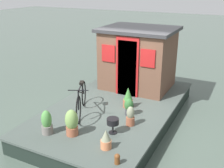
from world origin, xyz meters
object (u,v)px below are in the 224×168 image
(potted_plant_fern, at_px, (130,116))
(potted_plant_mint, at_px, (128,98))
(mooring_bollard, at_px, (117,159))
(potted_plant_thyme, at_px, (129,106))
(houseboat_cabin, at_px, (138,58))
(bicycle, at_px, (81,100))
(potted_plant_rosemary, at_px, (47,123))
(potted_plant_ivy, at_px, (72,123))
(charcoal_grill, at_px, (113,122))
(potted_plant_lavender, at_px, (106,140))

(potted_plant_fern, relative_size, potted_plant_mint, 0.85)
(mooring_bollard, bearing_deg, potted_plant_thyme, 17.60)
(houseboat_cabin, height_order, mooring_bollard, houseboat_cabin)
(bicycle, distance_m, mooring_bollard, 2.35)
(potted_plant_thyme, xyz_separation_m, potted_plant_mint, (0.44, 0.22, 0.03))
(potted_plant_thyme, xyz_separation_m, potted_plant_rosemary, (-1.70, 1.30, 0.02))
(potted_plant_ivy, relative_size, potted_plant_rosemary, 1.08)
(potted_plant_ivy, relative_size, potted_plant_thyme, 1.35)
(bicycle, height_order, charcoal_grill, bicycle)
(bicycle, bearing_deg, potted_plant_mint, -45.96)
(potted_plant_rosemary, relative_size, mooring_bollard, 2.67)
(bicycle, xyz_separation_m, charcoal_grill, (-0.53, -1.19, -0.11))
(potted_plant_fern, xyz_separation_m, charcoal_grill, (-0.53, 0.21, 0.05))
(potted_plant_lavender, bearing_deg, bicycle, 49.50)
(potted_plant_fern, distance_m, mooring_bollard, 1.56)
(potted_plant_thyme, relative_size, mooring_bollard, 2.13)
(potted_plant_fern, height_order, potted_plant_rosemary, potted_plant_rosemary)
(potted_plant_ivy, bearing_deg, potted_plant_lavender, -97.84)
(potted_plant_rosemary, relative_size, potted_plant_mint, 1.00)
(potted_plant_fern, bearing_deg, potted_plant_rosemary, 128.38)
(potted_plant_thyme, height_order, charcoal_grill, potted_plant_thyme)
(potted_plant_fern, relative_size, charcoal_grill, 1.32)
(potted_plant_ivy, distance_m, potted_plant_lavender, 0.96)
(potted_plant_lavender, distance_m, mooring_bollard, 0.58)
(bicycle, distance_m, potted_plant_ivy, 1.10)
(houseboat_cabin, distance_m, potted_plant_lavender, 3.84)
(potted_plant_lavender, height_order, charcoal_grill, potted_plant_lavender)
(potted_plant_mint, xyz_separation_m, mooring_bollard, (-2.42, -0.84, -0.16))
(potted_plant_mint, bearing_deg, potted_plant_fern, -152.99)
(houseboat_cabin, relative_size, potted_plant_ivy, 3.69)
(charcoal_grill, bearing_deg, bicycle, 65.95)
(bicycle, xyz_separation_m, potted_plant_rosemary, (-1.23, 0.14, -0.12))
(potted_plant_thyme, bearing_deg, potted_plant_mint, 26.12)
(potted_plant_rosemary, bearing_deg, potted_plant_ivy, -68.93)
(charcoal_grill, bearing_deg, potted_plant_rosemary, 117.51)
(houseboat_cabin, xyz_separation_m, potted_plant_fern, (-2.54, -0.84, -0.76))
(bicycle, distance_m, potted_plant_mint, 1.31)
(bicycle, height_order, potted_plant_lavender, bicycle)
(potted_plant_thyme, bearing_deg, potted_plant_rosemary, 142.65)
(potted_plant_fern, height_order, charcoal_grill, potted_plant_fern)
(houseboat_cabin, xyz_separation_m, bicycle, (-2.53, 0.56, -0.60))
(bicycle, distance_m, potted_plant_rosemary, 1.24)
(potted_plant_rosemary, height_order, mooring_bollard, potted_plant_rosemary)
(potted_plant_ivy, xyz_separation_m, potted_plant_mint, (1.93, -0.54, -0.03))
(potted_plant_ivy, distance_m, potted_plant_rosemary, 0.58)
(bicycle, height_order, potted_plant_ivy, bicycle)
(potted_plant_ivy, xyz_separation_m, potted_plant_rosemary, (-0.21, 0.54, -0.04))
(houseboat_cabin, distance_m, charcoal_grill, 3.21)
(potted_plant_thyme, bearing_deg, houseboat_cabin, 16.03)
(bicycle, xyz_separation_m, potted_plant_mint, (0.91, -0.94, -0.11))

